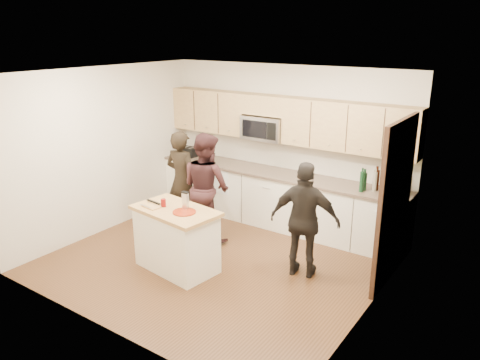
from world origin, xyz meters
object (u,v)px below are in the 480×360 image
Objects in this scene: woman_left at (182,180)px; woman_right at (305,220)px; island at (177,239)px; woman_center at (206,187)px; toaster at (189,152)px.

woman_left is 2.47m from woman_right.
woman_center is at bearing 113.11° from island.
woman_center is at bearing 167.45° from woman_left.
woman_center reaches higher than island.
woman_left reaches higher than woman_right.
toaster is 0.18× the size of woman_center.
woman_left is 0.63m from woman_center.
island is at bearing -53.74° from toaster.
woman_right is at bearing -174.67° from woman_center.
woman_center is 1.85m from woman_right.
island is at bearing 126.30° from woman_left.
woman_right is at bearing 170.95° from woman_left.
toaster is (-1.58, 2.15, 0.57)m from island.
island is 4.14× the size of toaster.
woman_left reaches higher than island.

